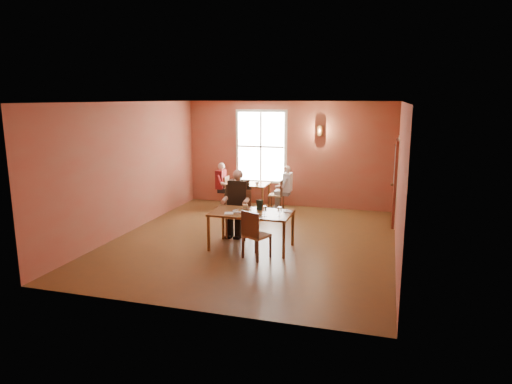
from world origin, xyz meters
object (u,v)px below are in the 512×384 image
(chair_diner_main, at_px, (238,214))
(chair_empty, at_px, (257,234))
(diner_white, at_px, (277,188))
(chair_diner_maroon, at_px, (232,192))
(second_table, at_px, (254,196))
(diner_maroon, at_px, (231,185))
(main_table, at_px, (251,230))
(chair_diner_white, at_px, (276,194))
(diner_main, at_px, (238,206))

(chair_diner_main, height_order, chair_empty, chair_diner_main)
(chair_empty, distance_m, diner_white, 4.01)
(chair_diner_maroon, bearing_deg, second_table, 90.00)
(chair_empty, xyz_separation_m, diner_white, (-0.56, 3.97, 0.12))
(diner_white, height_order, diner_maroon, diner_maroon)
(chair_diner_main, height_order, chair_diner_maroon, chair_diner_main)
(main_table, relative_size, second_table, 2.08)
(main_table, relative_size, chair_diner_white, 1.92)
(main_table, bearing_deg, chair_empty, -63.32)
(main_table, relative_size, diner_main, 1.14)
(chair_diner_main, bearing_deg, second_table, -80.43)
(chair_diner_maroon, relative_size, diner_maroon, 0.71)
(second_table, bearing_deg, chair_diner_white, 0.00)
(diner_main, height_order, diner_white, diner_main)
(chair_diner_main, bearing_deg, chair_empty, 122.99)
(chair_diner_main, distance_m, diner_white, 2.80)
(diner_main, xyz_separation_m, chair_diner_white, (0.18, 2.82, -0.29))
(chair_diner_main, bearing_deg, diner_white, -94.29)
(chair_diner_white, bearing_deg, main_table, -174.68)
(chair_diner_white, bearing_deg, chair_empty, -171.58)
(chair_empty, bearing_deg, chair_diner_white, 123.20)
(diner_white, bearing_deg, chair_diner_maroon, 90.00)
(main_table, xyz_separation_m, chair_diner_maroon, (-1.62, 3.44, 0.05))
(chair_diner_main, bearing_deg, chair_diner_white, -93.68)
(chair_diner_maroon, bearing_deg, chair_diner_white, 90.00)
(chair_diner_main, height_order, diner_white, diner_white)
(second_table, height_order, chair_diner_white, chair_diner_white)
(chair_empty, relative_size, chair_diner_maroon, 1.10)
(second_table, distance_m, chair_diner_maroon, 0.66)
(second_table, distance_m, chair_diner_white, 0.65)
(diner_white, relative_size, diner_maroon, 0.98)
(chair_diner_maroon, bearing_deg, chair_diner_main, 21.87)
(diner_main, height_order, diner_maroon, diner_main)
(chair_diner_white, bearing_deg, chair_diner_main, 176.32)
(diner_main, bearing_deg, diner_white, -94.25)
(chair_diner_main, relative_size, diner_main, 0.73)
(main_table, distance_m, chair_diner_maroon, 3.80)
(diner_main, xyz_separation_m, diner_maroon, (-1.15, 2.82, -0.11))
(main_table, height_order, diner_maroon, diner_maroon)
(diner_maroon, bearing_deg, chair_empty, 25.77)
(chair_empty, relative_size, diner_white, 0.80)
(main_table, relative_size, diner_white, 1.37)
(main_table, height_order, chair_empty, chair_empty)
(diner_main, bearing_deg, diner_maroon, -67.81)
(second_table, relative_size, chair_diner_white, 0.92)
(main_table, xyz_separation_m, chair_diner_white, (-0.32, 3.44, 0.04))
(chair_diner_main, xyz_separation_m, diner_main, (0.00, -0.03, 0.20))
(main_table, relative_size, diner_maroon, 1.34)
(main_table, distance_m, chair_empty, 0.60)
(main_table, height_order, chair_diner_maroon, chair_diner_maroon)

